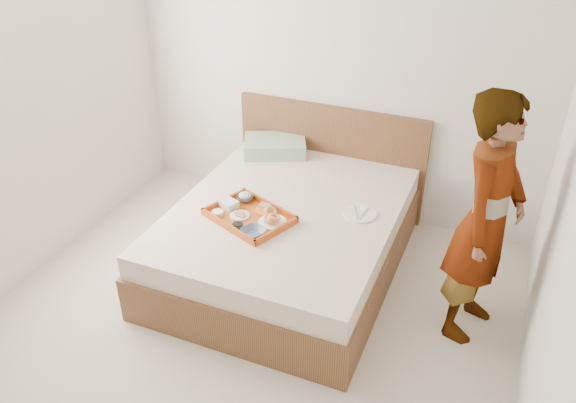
{
  "coord_description": "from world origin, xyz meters",
  "views": [
    {
      "loc": [
        1.39,
        -2.29,
        2.77
      ],
      "look_at": [
        0.06,
        0.9,
        0.65
      ],
      "focal_mm": 36.12,
      "sensor_mm": 36.0,
      "label": 1
    }
  ],
  "objects_px": {
    "tray": "(249,216)",
    "person": "(486,221)",
    "dinner_plate": "(360,214)",
    "bed": "(287,237)"
  },
  "relations": [
    {
      "from": "dinner_plate",
      "to": "tray",
      "type": "bearing_deg",
      "value": -153.23
    },
    {
      "from": "dinner_plate",
      "to": "bed",
      "type": "bearing_deg",
      "value": -167.46
    },
    {
      "from": "bed",
      "to": "dinner_plate",
      "type": "xyz_separation_m",
      "value": [
        0.52,
        0.11,
        0.27
      ]
    },
    {
      "from": "bed",
      "to": "person",
      "type": "bearing_deg",
      "value": -4.9
    },
    {
      "from": "dinner_plate",
      "to": "person",
      "type": "bearing_deg",
      "value": -15.3
    },
    {
      "from": "tray",
      "to": "person",
      "type": "distance_m",
      "value": 1.58
    },
    {
      "from": "dinner_plate",
      "to": "person",
      "type": "height_order",
      "value": "person"
    },
    {
      "from": "tray",
      "to": "dinner_plate",
      "type": "height_order",
      "value": "tray"
    },
    {
      "from": "tray",
      "to": "dinner_plate",
      "type": "xyz_separation_m",
      "value": [
        0.7,
        0.35,
        -0.02
      ]
    },
    {
      "from": "dinner_plate",
      "to": "person",
      "type": "distance_m",
      "value": 0.93
    }
  ]
}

